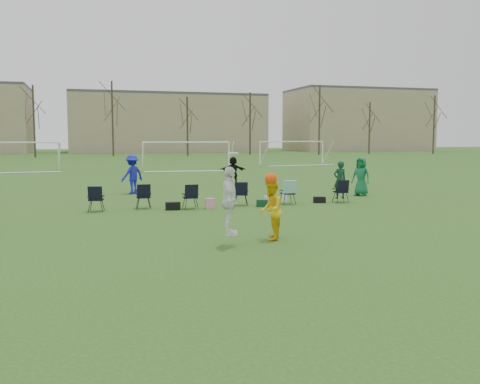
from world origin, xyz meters
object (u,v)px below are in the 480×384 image
object	(u,v)px
fielder_blue	(132,174)
center_contest	(251,205)
fielder_green_far	(361,176)
fielder_black	(233,170)
goal_right	(292,146)
goal_mid	(187,148)
goal_left	(11,148)

from	to	relation	value
fielder_blue	center_contest	world-z (taller)	center_contest
fielder_blue	center_contest	distance (m)	13.75
fielder_green_far	fielder_black	distance (m)	8.85
fielder_black	center_contest	world-z (taller)	center_contest
fielder_blue	fielder_green_far	xyz separation A→B (m)	(10.43, -4.01, -0.04)
center_contest	goal_right	world-z (taller)	goal_right
center_contest	goal_right	size ratio (longest dim) A/B	0.33
fielder_blue	goal_right	world-z (taller)	goal_right
fielder_blue	goal_mid	bearing A→B (deg)	-142.41
goal_mid	fielder_blue	bearing A→B (deg)	-104.78
center_contest	goal_mid	xyz separation A→B (m)	(4.20, 31.55, 0.93)
goal_mid	fielder_green_far	bearing A→B (deg)	-74.82
center_contest	goal_left	bearing A→B (deg)	106.28
goal_mid	center_contest	bearing A→B (deg)	-93.59
fielder_black	center_contest	size ratio (longest dim) A/B	0.69
goal_mid	goal_right	world-z (taller)	same
fielder_green_far	center_contest	bearing A→B (deg)	-77.26
fielder_green_far	fielder_black	xyz separation A→B (m)	(-4.19, 7.80, -0.10)
fielder_blue	goal_right	xyz separation A→B (m)	(18.10, 23.93, 0.96)
center_contest	goal_right	distance (m)	40.90
fielder_green_far	goal_mid	bearing A→B (deg)	155.55
fielder_blue	goal_right	distance (m)	30.02
fielder_black	goal_right	bearing A→B (deg)	-108.93
goal_left	goal_mid	size ratio (longest dim) A/B	1.00
fielder_blue	fielder_black	bearing A→B (deg)	177.65
fielder_blue	center_contest	size ratio (longest dim) A/B	0.81
fielder_black	goal_mid	bearing A→B (deg)	-77.84
fielder_black	goal_mid	size ratio (longest dim) A/B	0.22
fielder_green_far	center_contest	distance (m)	12.86
fielder_blue	center_contest	bearing A→B (deg)	64.29
goal_right	fielder_black	bearing A→B (deg)	-128.48
fielder_blue	goal_mid	distance (m)	18.96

